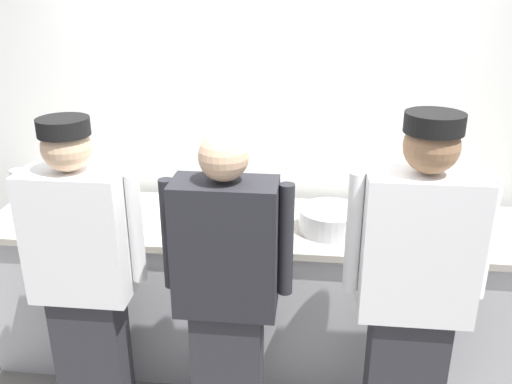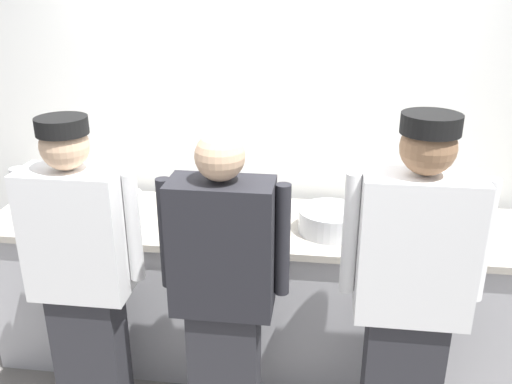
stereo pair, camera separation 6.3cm
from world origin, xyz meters
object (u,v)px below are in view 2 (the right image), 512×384
Objects in this scene: chef_center at (223,293)px; squeeze_bottle_primary at (459,212)px; deli_cup at (364,207)px; chef_far_right at (410,294)px; sheet_tray at (215,216)px; ramekin_orange_sauce at (138,218)px; mixing_bowl_steel at (330,221)px; plate_stack_front at (126,200)px; ramekin_red_sauce at (98,210)px; chef_near_left at (82,275)px.

chef_center reaches higher than squeeze_bottle_primary.
squeeze_bottle_primary reaches higher than deli_cup.
squeeze_bottle_primary is at bearing 65.44° from chef_far_right.
ramekin_orange_sauce is at bearing -165.54° from sheet_tray.
sheet_tray is (-0.68, 0.09, -0.05)m from mixing_bowl_steel.
chef_far_right is 0.85m from squeeze_bottle_primary.
chef_far_right is 9.05× the size of plate_stack_front.
ramekin_orange_sauce is (0.15, -0.20, -0.02)m from plate_stack_front.
plate_stack_front reaches higher than ramekin_red_sauce.
chef_near_left reaches higher than squeeze_bottle_primary.
chef_near_left is at bearing 178.60° from chef_far_right.
chef_near_left is 0.68m from ramekin_red_sauce.
plate_stack_front is 0.55× the size of mixing_bowl_steel.
chef_center is at bearing -127.59° from mixing_bowl_steel.
ramekin_red_sauce is at bearing 177.85° from mixing_bowl_steel.
plate_stack_front is 1.26m from mixing_bowl_steel.
mixing_bowl_steel is at bearing -8.27° from plate_stack_front.
plate_stack_front is 1.96m from squeeze_bottle_primary.
squeeze_bottle_primary is (1.20, 0.77, 0.15)m from chef_center.
sheet_tray is (0.52, 0.69, 0.04)m from chef_near_left.
mixing_bowl_steel is at bearing -169.34° from squeeze_bottle_primary.
chef_center is 4.69× the size of mixing_bowl_steel.
chef_center is at bearing -127.81° from deli_cup.
ramekin_orange_sauce is at bearing -175.07° from squeeze_bottle_primary.
ramekin_red_sauce is (-1.74, 0.69, 0.01)m from chef_far_right.
chef_far_right reaches higher than deli_cup.
chef_center is 1.13m from ramekin_red_sauce.
squeeze_bottle_primary is 1.82m from ramekin_orange_sauce.
chef_far_right is at bearing -79.72° from deli_cup.
ramekin_red_sauce is at bearing -177.08° from sheet_tray.
sheet_tray is 0.44m from ramekin_orange_sauce.
chef_center is 17.40× the size of deli_cup.
chef_near_left is 18.43× the size of ramekin_red_sauce.
chef_near_left is at bearing -99.31° from ramekin_orange_sauce.
chef_center is 18.12× the size of ramekin_red_sauce.
deli_cup reaches higher than sheet_tray.
chef_far_right is at bearing -1.40° from chef_near_left.
plate_stack_front is (-1.61, 0.82, 0.03)m from chef_far_right.
chef_far_right is at bearing -114.56° from squeeze_bottle_primary.
plate_stack_front is (-0.05, 0.78, 0.07)m from chef_near_left.
deli_cup is at bearing 100.28° from chef_far_right.
sheet_tray is at bearing 52.78° from chef_near_left.
ramekin_orange_sauce is (-1.82, -0.16, -0.08)m from squeeze_bottle_primary.
chef_near_left is 16.08× the size of ramekin_orange_sauce.
chef_far_right is (1.56, -0.04, 0.04)m from chef_near_left.
plate_stack_front is 0.94× the size of squeeze_bottle_primary.
plate_stack_front is (-0.76, 0.82, 0.10)m from chef_center.
chef_near_left is 1.64m from deli_cup.
deli_cup is at bearing 10.61° from sheet_tray.
chef_near_left is 0.59m from ramekin_orange_sauce.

